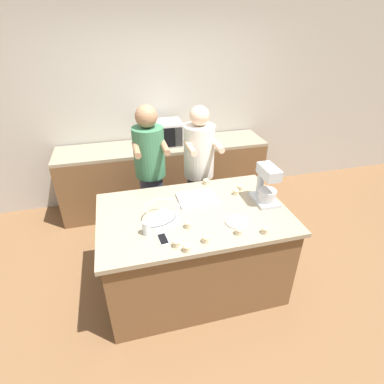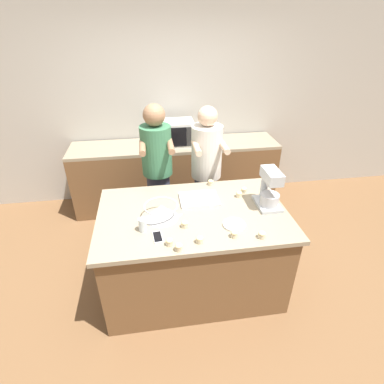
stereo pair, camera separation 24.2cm
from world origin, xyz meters
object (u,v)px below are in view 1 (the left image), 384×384
object	(u,v)px
baking_tray	(197,198)
cupcake_6	(176,243)
person_left	(151,176)
cupcake_2	(187,248)
cupcake_0	(188,224)
cupcake_5	(240,187)
cupcake_7	(206,181)
cell_phone	(163,239)
stand_mixer	(266,186)
microwave_oven	(164,134)
drinking_glass	(146,228)
knife	(174,221)
small_plate	(236,222)
mixing_bowl	(163,213)
cupcake_1	(239,231)
cupcake_8	(206,239)
cupcake_3	(236,192)
cupcake_4	(265,230)
person_right	(199,173)

from	to	relation	value
baking_tray	cupcake_6	size ratio (longest dim) A/B	6.07
person_left	cupcake_2	xyz separation A→B (m)	(0.09, -1.30, 0.03)
person_left	cupcake_0	distance (m)	1.03
cupcake_5	cupcake_7	size ratio (longest dim) A/B	1.00
cell_phone	cupcake_0	xyz separation A→B (m)	(0.23, 0.11, 0.03)
stand_mixer	microwave_oven	size ratio (longest dim) A/B	0.82
drinking_glass	knife	bearing A→B (deg)	22.57
small_plate	knife	bearing A→B (deg)	163.94
cupcake_0	cupcake_5	bearing A→B (deg)	35.86
knife	cupcake_0	world-z (taller)	cupcake_0
mixing_bowl	small_plate	distance (m)	0.64
drinking_glass	cupcake_7	bearing A→B (deg)	43.85
stand_mixer	cupcake_5	size ratio (longest dim) A/B	6.03
baking_tray	cupcake_6	xyz separation A→B (m)	(-0.34, -0.61, 0.01)
mixing_bowl	knife	bearing A→B (deg)	-32.53
cupcake_1	cupcake_5	world-z (taller)	same
baking_tray	cupcake_8	xyz separation A→B (m)	(-0.10, -0.62, 0.01)
cupcake_2	mixing_bowl	bearing A→B (deg)	102.99
drinking_glass	cupcake_3	world-z (taller)	drinking_glass
cupcake_4	cupcake_8	distance (m)	0.50
person_right	cupcake_3	distance (m)	0.65
cupcake_3	cupcake_8	bearing A→B (deg)	-128.81
cupcake_2	cupcake_5	size ratio (longest dim) A/B	1.00
microwave_oven	cupcake_3	distance (m)	1.48
mixing_bowl	stand_mixer	bearing A→B (deg)	3.16
person_left	drinking_glass	xyz separation A→B (m)	(-0.17, -1.01, 0.06)
cupcake_6	knife	bearing A→B (deg)	81.33
knife	person_left	bearing A→B (deg)	94.76
person_left	cupcake_7	xyz separation A→B (m)	(0.53, -0.34, 0.03)
cupcake_5	cupcake_4	bearing A→B (deg)	-95.60
cupcake_2	cupcake_7	world-z (taller)	same
cell_phone	cupcake_1	bearing A→B (deg)	-7.64
small_plate	mixing_bowl	bearing A→B (deg)	161.30
cupcake_6	mixing_bowl	bearing A→B (deg)	95.95
mixing_bowl	knife	size ratio (longest dim) A/B	1.65
cell_phone	cupcake_0	bearing A→B (deg)	24.81
stand_mixer	cell_phone	world-z (taller)	stand_mixer
cupcake_0	cupcake_4	world-z (taller)	same
small_plate	cupcake_1	world-z (taller)	cupcake_1
cupcake_2	cupcake_7	distance (m)	1.06
person_right	cupcake_5	world-z (taller)	person_right
cupcake_6	person_right	bearing A→B (deg)	66.85
baking_tray	cupcake_4	size ratio (longest dim) A/B	6.07
microwave_oven	drinking_glass	world-z (taller)	microwave_oven
baking_tray	microwave_oven	xyz separation A→B (m)	(-0.06, 1.40, 0.18)
mixing_bowl	drinking_glass	size ratio (longest dim) A/B	2.55
cupcake_1	cupcake_6	world-z (taller)	same
small_plate	cupcake_3	xyz separation A→B (m)	(0.17, 0.44, 0.02)
small_plate	cupcake_2	bearing A→B (deg)	-154.39
cupcake_3	cupcake_7	world-z (taller)	same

